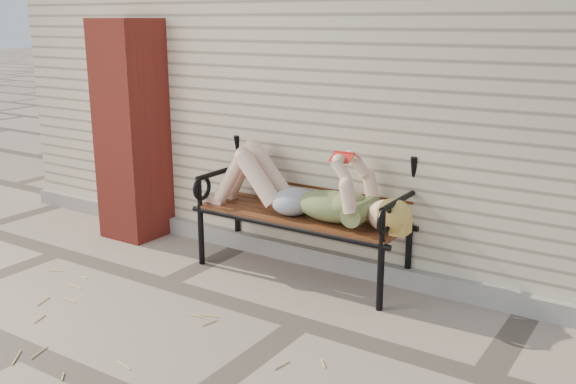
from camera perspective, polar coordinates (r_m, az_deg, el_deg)
The scene contains 7 objects.
ground at distance 4.42m, azimuth 1.15°, elevation -11.61°, with size 80.00×80.00×0.00m, color gray.
house_wall at distance 6.71m, azimuth 15.11°, elevation 10.41°, with size 8.00×4.00×3.00m, color beige.
foundation_strip at distance 5.17m, azimuth 6.88°, elevation -6.73°, with size 8.00×0.10×0.15m, color gray.
brick_pillar at distance 6.09m, azimuth -13.69°, elevation 5.32°, with size 0.50×0.50×2.00m, color #9E3023.
garden_bench at distance 5.09m, azimuth 1.79°, elevation 0.11°, with size 1.85×0.74×1.20m.
reading_woman at distance 4.95m, azimuth 1.06°, elevation 0.17°, with size 1.75×0.40×0.55m.
straw_scatter at distance 4.17m, azimuth -17.39°, elevation -14.03°, with size 3.03×1.55×0.01m.
Camera 1 is at (2.08, -3.36, 1.99)m, focal length 40.00 mm.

